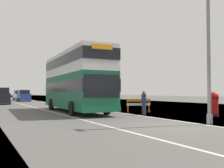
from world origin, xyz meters
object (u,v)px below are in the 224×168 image
(car_oncoming_near, at_px, (2,96))
(car_receding_far, at_px, (19,96))
(roadworks_barrier, at_px, (139,104))
(pedestrian_at_kerb, at_px, (144,103))
(car_receding_mid, at_px, (24,96))
(double_decker_bus, at_px, (75,81))
(red_pillar_postbox, at_px, (214,103))
(lamppost_foreground, at_px, (209,41))

(car_oncoming_near, xyz_separation_m, car_receding_far, (4.71, 17.85, -0.12))
(roadworks_barrier, height_order, pedestrian_at_kerb, pedestrian_at_kerb)
(car_oncoming_near, bearing_deg, car_receding_mid, 66.08)
(car_oncoming_near, bearing_deg, double_decker_bus, -76.27)
(red_pillar_postbox, relative_size, car_receding_mid, 0.42)
(lamppost_foreground, height_order, pedestrian_at_kerb, lamppost_foreground)
(car_receding_far, distance_m, pedestrian_at_kerb, 40.02)
(red_pillar_postbox, bearing_deg, car_receding_far, 98.06)
(double_decker_bus, distance_m, roadworks_barrier, 5.54)
(lamppost_foreground, relative_size, car_receding_far, 2.01)
(car_oncoming_near, height_order, pedestrian_at_kerb, car_oncoming_near)
(lamppost_foreground, xyz_separation_m, car_receding_mid, (-2.94, 38.01, -3.27))
(roadworks_barrier, relative_size, pedestrian_at_kerb, 1.13)
(red_pillar_postbox, relative_size, roadworks_barrier, 0.84)
(red_pillar_postbox, height_order, car_receding_far, car_receding_far)
(lamppost_foreground, distance_m, pedestrian_at_kerb, 6.92)
(lamppost_foreground, distance_m, red_pillar_postbox, 5.54)
(roadworks_barrier, distance_m, car_receding_mid, 30.37)
(red_pillar_postbox, height_order, pedestrian_at_kerb, pedestrian_at_kerb)
(car_receding_mid, height_order, pedestrian_at_kerb, car_receding_mid)
(car_receding_far, bearing_deg, roadworks_barrier, -84.54)
(red_pillar_postbox, bearing_deg, car_receding_mid, 100.35)
(double_decker_bus, bearing_deg, roadworks_barrier, -36.87)
(double_decker_bus, distance_m, lamppost_foreground, 11.59)
(red_pillar_postbox, height_order, roadworks_barrier, red_pillar_postbox)
(car_oncoming_near, distance_m, car_receding_far, 18.46)
(lamppost_foreground, bearing_deg, roadworks_barrier, 82.67)
(car_receding_mid, xyz_separation_m, pedestrian_at_kerb, (3.18, -31.96, -0.08))
(red_pillar_postbox, height_order, car_oncoming_near, car_oncoming_near)
(car_oncoming_near, bearing_deg, car_receding_far, 75.24)
(red_pillar_postbox, relative_size, car_oncoming_near, 0.41)
(car_receding_mid, distance_m, pedestrian_at_kerb, 32.12)
(red_pillar_postbox, xyz_separation_m, car_oncoming_near, (-10.83, 25.40, 0.15))
(lamppost_foreground, bearing_deg, car_oncoming_near, 104.61)
(car_receding_mid, bearing_deg, car_receding_far, 87.72)
(car_receding_mid, bearing_deg, red_pillar_postbox, -79.65)
(double_decker_bus, distance_m, pedestrian_at_kerb, 6.25)
(red_pillar_postbox, distance_m, car_oncoming_near, 27.61)
(car_receding_mid, height_order, car_receding_far, car_receding_mid)
(roadworks_barrier, height_order, car_oncoming_near, car_oncoming_near)
(car_oncoming_near, bearing_deg, roadworks_barrier, -67.57)
(double_decker_bus, height_order, red_pillar_postbox, double_decker_bus)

